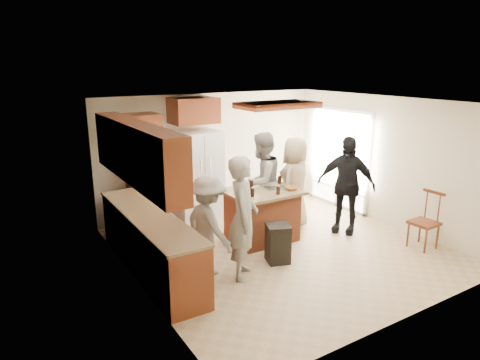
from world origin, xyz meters
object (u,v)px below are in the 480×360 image
person_behind_right (295,183)px  person_side_right (346,185)px  spindle_chair (425,223)px  person_behind_left (261,182)px  trash_bin (278,243)px  person_front_left (243,218)px  person_counter (208,225)px  refrigerator (197,176)px  kitchen_island (262,214)px

person_behind_right → person_side_right: bearing=104.4°
person_behind_right → person_side_right: size_ratio=0.96×
spindle_chair → person_side_right: bearing=116.9°
person_behind_left → person_behind_right: person_behind_left is taller
person_behind_left → trash_bin: size_ratio=2.98×
person_front_left → spindle_chair: (3.21, -0.76, -0.47)m
trash_bin → spindle_chair: 2.63m
person_counter → refrigerator: bearing=-30.1°
person_behind_right → person_side_right: 0.95m
person_side_right → refrigerator: bearing=-167.8°
kitchen_island → trash_bin: kitchen_island is taller
person_front_left → kitchen_island: size_ratio=1.44×
person_counter → trash_bin: size_ratio=2.42×
person_behind_left → spindle_chair: (1.90, -2.19, -0.48)m
refrigerator → trash_bin: (0.19, -2.49, -0.58)m
person_front_left → spindle_chair: 3.33m
person_front_left → person_side_right: 2.61m
person_front_left → person_behind_left: person_behind_left is taller
person_side_right → kitchen_island: bearing=-139.4°
person_behind_right → refrigerator: size_ratio=0.98×
person_front_left → person_counter: (-0.38, 0.37, -0.16)m
person_behind_left → kitchen_island: (-0.28, -0.44, -0.46)m
person_front_left → kitchen_island: person_front_left is taller
person_counter → spindle_chair: bearing=-115.3°
person_behind_left → person_behind_right: (0.61, -0.23, -0.06)m
person_counter → spindle_chair: person_counter is taller
refrigerator → trash_bin: bearing=-85.6°
person_front_left → person_side_right: size_ratio=1.01×
person_counter → trash_bin: bearing=-111.2°
refrigerator → kitchen_island: 1.73m
spindle_chair → person_counter: bearing=162.5°
person_behind_left → person_behind_right: size_ratio=1.07×
person_side_right → kitchen_island: 1.68m
person_behind_right → trash_bin: (-1.19, -1.09, -0.56)m
person_side_right → person_counter: size_ratio=1.20×
person_counter → trash_bin: (1.11, -0.26, -0.44)m
person_behind_left → kitchen_island: bearing=37.5°
refrigerator → kitchen_island: refrigerator is taller
person_counter → kitchen_island: person_counter is taller
person_behind_left → spindle_chair: person_behind_left is taller
person_front_left → trash_bin: bearing=-47.5°
trash_bin → person_front_left: bearing=-171.5°
person_behind_left → kitchen_island: size_ratio=1.47×
person_behind_left → person_counter: 2.00m
trash_bin → spindle_chair: spindle_chair is taller
person_behind_left → spindle_chair: bearing=111.3°
trash_bin → refrigerator: bearing=94.4°
person_counter → spindle_chair: (3.59, -1.13, -0.31)m
person_front_left → person_counter: 0.55m
kitchen_island → person_front_left: bearing=-135.8°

